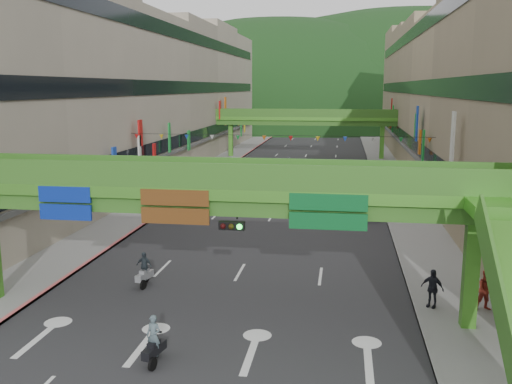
# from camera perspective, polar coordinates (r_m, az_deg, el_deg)

# --- Properties ---
(ground) EXTENTS (320.00, 320.00, 0.00)m
(ground) POSITION_cam_1_polar(r_m,az_deg,el_deg) (21.50, -7.67, -18.07)
(ground) COLOR black
(ground) RESTS_ON ground
(road_slab) EXTENTS (18.00, 140.00, 0.02)m
(road_slab) POSITION_cam_1_polar(r_m,az_deg,el_deg) (69.06, 4.03, 1.91)
(road_slab) COLOR #28282B
(road_slab) RESTS_ON ground
(sidewalk_left) EXTENTS (4.00, 140.00, 0.15)m
(sidewalk_left) POSITION_cam_1_polar(r_m,az_deg,el_deg) (70.79, -4.88, 2.16)
(sidewalk_left) COLOR gray
(sidewalk_left) RESTS_ON ground
(sidewalk_right) EXTENTS (4.00, 140.00, 0.15)m
(sidewalk_right) POSITION_cam_1_polar(r_m,az_deg,el_deg) (69.05, 13.17, 1.71)
(sidewalk_right) COLOR gray
(sidewalk_right) RESTS_ON ground
(curb_left) EXTENTS (0.20, 140.00, 0.18)m
(curb_left) POSITION_cam_1_polar(r_m,az_deg,el_deg) (70.37, -3.38, 2.14)
(curb_left) COLOR #CC5959
(curb_left) RESTS_ON ground
(curb_right) EXTENTS (0.20, 140.00, 0.18)m
(curb_right) POSITION_cam_1_polar(r_m,az_deg,el_deg) (68.92, 11.59, 1.77)
(curb_right) COLOR gray
(curb_right) RESTS_ON ground
(building_row_left) EXTENTS (12.80, 95.00, 19.00)m
(building_row_left) POSITION_cam_1_polar(r_m,az_deg,el_deg) (72.34, -11.21, 9.64)
(building_row_left) COLOR #9E937F
(building_row_left) RESTS_ON ground
(building_row_right) EXTENTS (12.80, 95.00, 19.00)m
(building_row_right) POSITION_cam_1_polar(r_m,az_deg,el_deg) (69.39, 20.12, 9.18)
(building_row_right) COLOR gray
(building_row_right) RESTS_ON ground
(overpass_near) EXTENTS (28.00, 12.27, 7.10)m
(overpass_near) POSITION_cam_1_polar(r_m,az_deg,el_deg) (24.43, -2.32, -1.43)
(overpass_near) COLOR #4C9E2D
(overpass_near) RESTS_ON ground
(overpass_far) EXTENTS (28.00, 2.20, 7.10)m
(overpass_far) POSITION_cam_1_polar(r_m,az_deg,el_deg) (83.40, 4.94, 7.09)
(overpass_far) COLOR #4C9E2D
(overpass_far) RESTS_ON ground
(hill_left) EXTENTS (168.00, 140.00, 112.00)m
(hill_left) POSITION_cam_1_polar(r_m,az_deg,el_deg) (179.55, 2.15, 7.17)
(hill_left) COLOR #1C4419
(hill_left) RESTS_ON ground
(hill_right) EXTENTS (208.00, 176.00, 128.00)m
(hill_right) POSITION_cam_1_polar(r_m,az_deg,el_deg) (199.30, 14.43, 7.18)
(hill_right) COLOR #1C4419
(hill_right) RESTS_ON ground
(bunting_string) EXTENTS (26.00, 0.36, 0.47)m
(bunting_string) POSITION_cam_1_polar(r_m,az_deg,el_deg) (48.58, 2.15, 5.40)
(bunting_string) COLOR black
(bunting_string) RESTS_ON ground
(scooter_rider_near) EXTENTS (0.70, 1.59, 1.90)m
(scooter_rider_near) POSITION_cam_1_polar(r_m,az_deg,el_deg) (22.31, -10.18, -14.54)
(scooter_rider_near) COLOR black
(scooter_rider_near) RESTS_ON ground
(scooter_rider_mid) EXTENTS (0.99, 1.60, 2.18)m
(scooter_rider_mid) POSITION_cam_1_polar(r_m,az_deg,el_deg) (54.54, 7.11, 0.76)
(scooter_rider_mid) COLOR black
(scooter_rider_mid) RESTS_ON ground
(scooter_rider_left) EXTENTS (0.93, 1.59, 1.84)m
(scooter_rider_left) POSITION_cam_1_polar(r_m,az_deg,el_deg) (30.44, -11.11, -7.60)
(scooter_rider_left) COLOR gray
(scooter_rider_left) RESTS_ON ground
(scooter_rider_far) EXTENTS (0.96, 1.57, 2.10)m
(scooter_rider_far) POSITION_cam_1_polar(r_m,az_deg,el_deg) (67.90, 3.29, 2.67)
(scooter_rider_far) COLOR maroon
(scooter_rider_far) RESTS_ON ground
(parked_scooter_row) EXTENTS (1.60, 7.15, 1.08)m
(parked_scooter_row) POSITION_cam_1_polar(r_m,az_deg,el_deg) (48.25, 11.24, -1.36)
(parked_scooter_row) COLOR black
(parked_scooter_row) RESTS_ON ground
(car_silver) EXTENTS (1.64, 3.83, 1.23)m
(car_silver) POSITION_cam_1_polar(r_m,az_deg,el_deg) (58.59, -3.38, 0.98)
(car_silver) COLOR #9A9AA1
(car_silver) RESTS_ON ground
(car_yellow) EXTENTS (2.21, 4.43, 1.45)m
(car_yellow) POSITION_cam_1_polar(r_m,az_deg,el_deg) (66.88, 5.86, 2.22)
(car_yellow) COLOR #B2BE04
(car_yellow) RESTS_ON ground
(pedestrian_red) EXTENTS (1.01, 0.83, 1.90)m
(pedestrian_red) POSITION_cam_1_polar(r_m,az_deg,el_deg) (28.47, 22.04, -9.37)
(pedestrian_red) COLOR #A83126
(pedestrian_red) RESTS_ON ground
(pedestrian_dark) EXTENTS (1.15, 0.91, 1.82)m
(pedestrian_dark) POSITION_cam_1_polar(r_m,az_deg,el_deg) (28.03, 17.19, -9.46)
(pedestrian_dark) COLOR black
(pedestrian_dark) RESTS_ON ground
(pedestrian_blue) EXTENTS (0.91, 0.73, 1.70)m
(pedestrian_blue) POSITION_cam_1_polar(r_m,az_deg,el_deg) (56.78, 15.34, 0.56)
(pedestrian_blue) COLOR #2C4454
(pedestrian_blue) RESTS_ON ground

